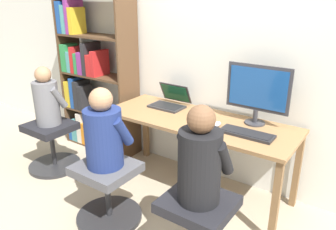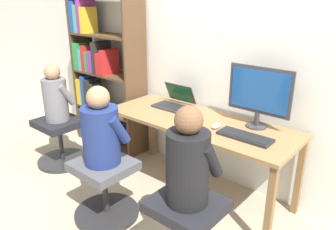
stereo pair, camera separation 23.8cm
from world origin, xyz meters
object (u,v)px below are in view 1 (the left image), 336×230
Objects in this scene: person_at_laptop at (104,133)px; office_chair_side at (52,144)px; person_at_monitor at (200,160)px; office_chair_right at (108,190)px; bookshelf at (89,81)px; keyboard at (247,133)px; office_chair_left at (197,229)px; laptop at (170,102)px; person_near_shelf at (47,99)px; desktop_monitor at (258,92)px.

office_chair_side is at bearing 165.72° from person_at_laptop.
office_chair_right is at bearing -178.37° from person_at_monitor.
keyboard is at bearing -6.41° from bookshelf.
bookshelf is at bearing 155.72° from person_at_monitor.
office_chair_right is at bearing -178.70° from office_chair_left.
person_near_shelf is at bearing -148.87° from laptop.
office_chair_side is at bearing 172.14° from office_chair_left.
keyboard is 0.82m from office_chair_left.
laptop is 1.22m from person_near_shelf.
person_at_monitor reaches higher than office_chair_left.
keyboard is at bearing -81.69° from desktop_monitor.
person_near_shelf is (-1.08, 0.28, 0.49)m from office_chair_right.
office_chair_right and office_chair_side have the same top height.
bookshelf is at bearing 155.60° from office_chair_left.
person_at_monitor is at bearing -24.28° from bookshelf.
bookshelf reaches higher than office_chair_right.
office_chair_right is 1.22m from person_near_shelf.
office_chair_left is 1.98m from person_near_shelf.
office_chair_side is at bearing -148.70° from laptop.
person_at_monitor reaches higher than laptop.
desktop_monitor is 0.86× the size of person_at_laptop.
person_near_shelf is (-1.89, -0.67, -0.23)m from desktop_monitor.
desktop_monitor is 1.18m from office_chair_left.
person_near_shelf is (0.10, -0.64, -0.03)m from bookshelf.
person_at_laptop reaches higher than keyboard.
desktop_monitor reaches higher than keyboard.
office_chair_side is at bearing -160.32° from desktop_monitor.
desktop_monitor is 0.30× the size of bookshelf.
desktop_monitor is 0.37m from keyboard.
person_at_laptop is at bearing -140.72° from keyboard.
keyboard is at bearing 39.28° from person_at_laptop.
bookshelf is 3.30× the size of office_chair_side.
desktop_monitor reaches higher than office_chair_side.
keyboard reaches higher than office_chair_left.
office_chair_right is (-0.81, -0.02, 0.00)m from office_chair_left.
laptop reaches higher than office_chair_side.
office_chair_left and office_chair_right have the same top height.
office_chair_side is 0.90× the size of person_near_shelf.
office_chair_left is at bearing -90.00° from person_at_monitor.
bookshelf is at bearing 142.10° from person_at_laptop.
office_chair_left is at bearing 1.30° from office_chair_right.
person_at_monitor reaches higher than keyboard.
office_chair_right is 0.86× the size of person_at_laptop.
person_near_shelf is (-1.93, -0.41, 0.03)m from keyboard.
keyboard reaches higher than office_chair_right.
person_at_monitor is 0.81m from person_at_laptop.
person_near_shelf is (-0.00, 0.00, 0.49)m from office_chair_side.
person_at_laptop is (0.00, 0.00, 0.50)m from office_chair_right.
keyboard is at bearing 87.44° from person_at_monitor.
bookshelf is (-1.14, 0.01, 0.03)m from laptop.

